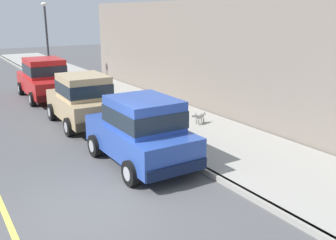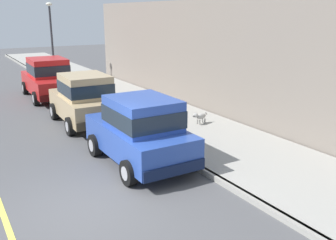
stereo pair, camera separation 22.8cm
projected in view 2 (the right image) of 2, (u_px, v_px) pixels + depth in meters
The scene contains 11 objects.
ground_plane at pixel (88, 208), 8.14m from camera, with size 80.00×80.00×0.00m, color #4C4C4F.
curb at pixel (209, 174), 9.70m from camera, with size 0.16×64.00×0.14m, color gray.
sidewalk at pixel (261, 160), 10.59m from camera, with size 3.60×64.00×0.14m, color #99968E.
lane_centre_line at pixel (9, 229), 7.35m from camera, with size 0.12×57.60×0.01m, color #E0D64C.
car_blue_hatchback at pixel (140, 130), 10.27m from camera, with size 1.96×3.80×1.88m.
car_tan_hatchback at pixel (85, 99), 13.96m from camera, with size 2.04×3.85×1.88m.
car_red_sedan at pixel (48, 78), 18.34m from camera, with size 2.14×4.65×1.92m.
dog_grey at pixel (200, 116), 13.67m from camera, with size 0.75×0.28×0.49m.
fire_hydrant at pixel (121, 105), 15.11m from camera, with size 0.34×0.24×0.72m.
street_lamp at pixel (51, 32), 22.19m from camera, with size 0.36×0.36×4.42m.
building_facade at pixel (201, 56), 15.89m from camera, with size 0.50×20.00×4.51m, color slate.
Camera 2 is at (-2.29, -7.15, 4.04)m, focal length 40.80 mm.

